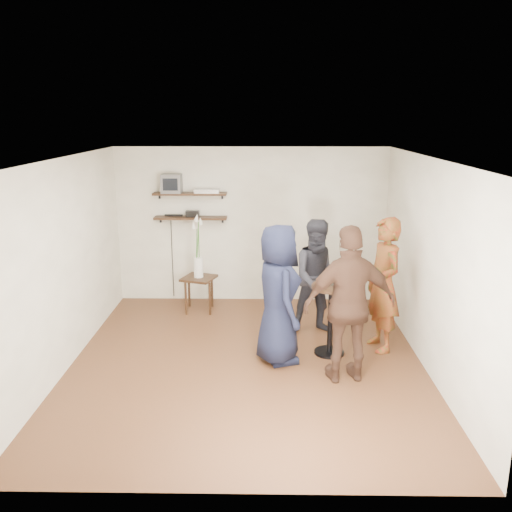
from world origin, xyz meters
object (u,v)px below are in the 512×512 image
Objects in this scene: person_plaid at (383,285)px; radio at (193,214)px; person_navy at (278,294)px; person_brown at (350,305)px; crt_monitor at (172,183)px; dvd_deck at (207,191)px; side_table at (199,283)px; drinks_table at (331,310)px; person_dark at (319,277)px.

radio is at bearing -138.30° from person_plaid.
person_brown is at bearing -138.37° from person_navy.
crt_monitor reaches higher than dvd_deck.
person_brown reaches higher than side_table.
person_plaid is 1.07m from person_brown.
person_navy is (1.69, -2.28, -1.12)m from crt_monitor.
side_table is at bearing 140.22° from drinks_table.
drinks_table is at bearing -90.00° from person_brown.
dvd_deck is 0.22× the size of person_plaid.
person_navy reaches higher than radio.
radio is 3.41m from person_plaid.
crt_monitor is 0.17× the size of person_brown.
person_brown is at bearing -88.51° from person_dark.
dvd_deck is 3.31m from person_plaid.
person_navy is (1.36, -2.28, -0.62)m from radio.
person_plaid is at bearing -36.89° from dvd_deck.
drinks_table is at bearing -90.00° from person_plaid.
crt_monitor is 3.46m from drinks_table.
person_brown reaches higher than person_dark.
drinks_table is 0.79m from person_plaid.
person_brown reaches higher than drinks_table.
dvd_deck is 3.04m from drinks_table.
crt_monitor is 1.67m from side_table.
dvd_deck reaches higher than side_table.
drinks_table is 0.50× the size of person_brown.
drinks_table is (1.81, -2.07, -1.28)m from dvd_deck.
side_table is (0.13, -0.46, -1.04)m from radio.
person_plaid reaches higher than drinks_table.
drinks_table is 0.57× the size of person_dark.
side_table is at bearing -58.51° from person_brown.
side_table is (-0.11, -0.46, -1.42)m from dvd_deck.
person_brown is (-0.58, -0.90, 0.04)m from person_plaid.
side_table is 0.33× the size of person_plaid.
crt_monitor reaches higher than person_brown.
dvd_deck is 0.24× the size of person_dark.
crt_monitor is at bearing -57.97° from person_brown.
person_plaid is (2.52, -1.89, -0.99)m from dvd_deck.
person_dark is at bearing -138.46° from person_plaid.
person_navy is (-1.41, -0.39, -0.01)m from person_plaid.
crt_monitor reaches higher than person_navy.
side_table is 3.03m from person_plaid.
crt_monitor is 0.18× the size of person_plaid.
radio is 1.15m from side_table.
radio is 0.23× the size of drinks_table.
side_table is at bearing -132.41° from person_plaid.
person_plaid reaches higher than person_dark.
person_plaid is 1.01× the size of person_navy.
dvd_deck is at bearing -65.15° from person_brown.
person_navy is 0.97m from person_brown.
dvd_deck is 0.22× the size of person_navy.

